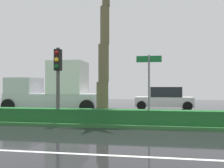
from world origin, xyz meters
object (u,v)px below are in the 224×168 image
at_px(traffic_signal_median_left, 58,71).
at_px(box_truck_lead, 55,90).
at_px(street_name_sign, 149,79).
at_px(car_in_traffic_leading, 164,99).

distance_m(traffic_signal_median_left, box_truck_lead, 6.34).
xyz_separation_m(traffic_signal_median_left, street_name_sign, (4.05, 0.42, -0.38)).
height_order(box_truck_lead, car_in_traffic_leading, box_truck_lead).
xyz_separation_m(street_name_sign, box_truck_lead, (-6.58, 5.32, -0.53)).
relative_size(traffic_signal_median_left, box_truck_lead, 0.52).
relative_size(traffic_signal_median_left, street_name_sign, 1.12).
height_order(traffic_signal_median_left, box_truck_lead, traffic_signal_median_left).
distance_m(box_truck_lead, car_in_traffic_leading, 8.22).
bearing_deg(street_name_sign, car_in_traffic_leading, 83.49).
bearing_deg(traffic_signal_median_left, box_truck_lead, 113.80).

